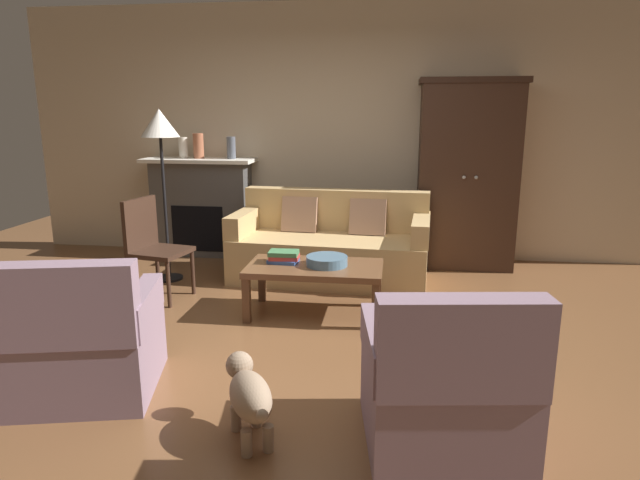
{
  "coord_description": "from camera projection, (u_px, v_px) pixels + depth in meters",
  "views": [
    {
      "loc": [
        0.65,
        -3.73,
        1.67
      ],
      "look_at": [
        0.02,
        0.89,
        0.55
      ],
      "focal_mm": 30.91,
      "sensor_mm": 36.0,
      "label": 1
    }
  ],
  "objects": [
    {
      "name": "mantel_vase_cream",
      "position": [
        183.0,
        148.0,
        6.21
      ],
      "size": [
        0.1,
        0.1,
        0.23
      ],
      "primitive_type": "cylinder",
      "color": "beige",
      "rests_on": "fireplace"
    },
    {
      "name": "dog",
      "position": [
        249.0,
        394.0,
        2.81
      ],
      "size": [
        0.37,
        0.52,
        0.39
      ],
      "color": "gray",
      "rests_on": "ground"
    },
    {
      "name": "mantel_vase_terracotta",
      "position": [
        198.0,
        146.0,
        6.18
      ],
      "size": [
        0.12,
        0.12,
        0.28
      ],
      "primitive_type": "cylinder",
      "color": "#A86042",
      "rests_on": "fireplace"
    },
    {
      "name": "floor_lamp",
      "position": [
        160.0,
        133.0,
        5.19
      ],
      "size": [
        0.36,
        0.36,
        1.67
      ],
      "color": "black",
      "rests_on": "ground"
    },
    {
      "name": "armchair_near_right",
      "position": [
        445.0,
        389.0,
        2.72
      ],
      "size": [
        0.87,
        0.87,
        0.88
      ],
      "color": "gray",
      "rests_on": "ground"
    },
    {
      "name": "side_chair_wooden",
      "position": [
        152.0,
        242.0,
        4.88
      ],
      "size": [
        0.52,
        0.52,
        0.9
      ],
      "color": "#382319",
      "rests_on": "ground"
    },
    {
      "name": "fireplace",
      "position": [
        202.0,
        206.0,
        6.36
      ],
      "size": [
        1.26,
        0.48,
        1.12
      ],
      "color": "#4C4947",
      "rests_on": "ground"
    },
    {
      "name": "coffee_table",
      "position": [
        315.0,
        272.0,
        4.51
      ],
      "size": [
        1.1,
        0.6,
        0.42
      ],
      "color": "brown",
      "rests_on": "ground"
    },
    {
      "name": "ground_plane",
      "position": [
        301.0,
        340.0,
        4.07
      ],
      "size": [
        9.6,
        9.6,
        0.0
      ],
      "primitive_type": "plane",
      "color": "brown"
    },
    {
      "name": "couch",
      "position": [
        331.0,
        247.0,
        5.5
      ],
      "size": [
        1.97,
        0.97,
        0.86
      ],
      "color": "tan",
      "rests_on": "ground"
    },
    {
      "name": "fruit_bowl",
      "position": [
        327.0,
        261.0,
        4.48
      ],
      "size": [
        0.34,
        0.34,
        0.08
      ],
      "primitive_type": "cylinder",
      "color": "slate",
      "rests_on": "coffee_table"
    },
    {
      "name": "armoire",
      "position": [
        467.0,
        175.0,
        5.8
      ],
      "size": [
        1.06,
        0.57,
        1.97
      ],
      "color": "#382319",
      "rests_on": "ground"
    },
    {
      "name": "back_wall",
      "position": [
        338.0,
        133.0,
        6.2
      ],
      "size": [
        7.2,
        0.1,
        2.8
      ],
      "primitive_type": "cube",
      "color": "beige",
      "rests_on": "ground"
    },
    {
      "name": "armchair_near_left",
      "position": [
        86.0,
        344.0,
        3.24
      ],
      "size": [
        0.92,
        0.92,
        0.88
      ],
      "color": "gray",
      "rests_on": "ground"
    },
    {
      "name": "book_stack",
      "position": [
        284.0,
        257.0,
        4.57
      ],
      "size": [
        0.26,
        0.19,
        0.1
      ],
      "color": "#38569E",
      "rests_on": "coffee_table"
    },
    {
      "name": "mantel_vase_slate",
      "position": [
        231.0,
        148.0,
        6.13
      ],
      "size": [
        0.1,
        0.1,
        0.24
      ],
      "primitive_type": "cylinder",
      "color": "#565B66",
      "rests_on": "fireplace"
    }
  ]
}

